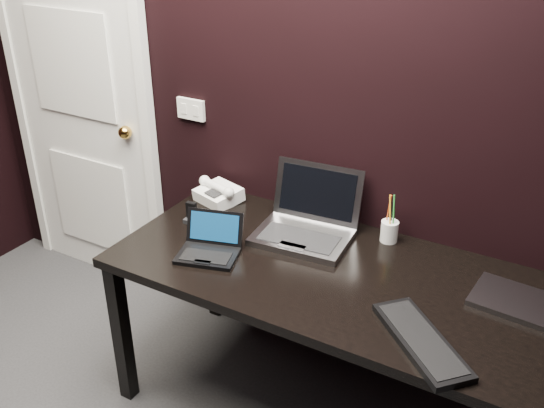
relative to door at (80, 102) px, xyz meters
The scene contains 11 objects.
wall_back 1.37m from the door, ahead, with size 4.00×4.00×0.00m, color black.
door is the anchor object (origin of this frame).
wall_switch 0.73m from the door, ahead, with size 0.15×0.02×0.10m.
desk 1.73m from the door, 12.82° to the right, with size 1.70×0.80×0.74m.
netbook 1.32m from the door, 23.41° to the right, with size 0.29×0.27×0.15m.
silver_laptop 1.49m from the door, ahead, with size 0.42×0.38×0.27m.
ext_keyboard 2.20m from the door, 16.61° to the right, with size 0.40×0.39×0.03m.
closed_laptop 2.35m from the door, ahead, with size 0.32×0.24×0.02m.
desk_phone 0.99m from the door, ahead, with size 0.24×0.22×0.11m.
mobile_phone 1.05m from the door, 19.18° to the right, with size 0.06×0.05×0.09m.
pen_cup 1.79m from the door, ahead, with size 0.09×0.09×0.21m.
Camera 1 is at (1.08, -0.41, 2.03)m, focal length 40.00 mm.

